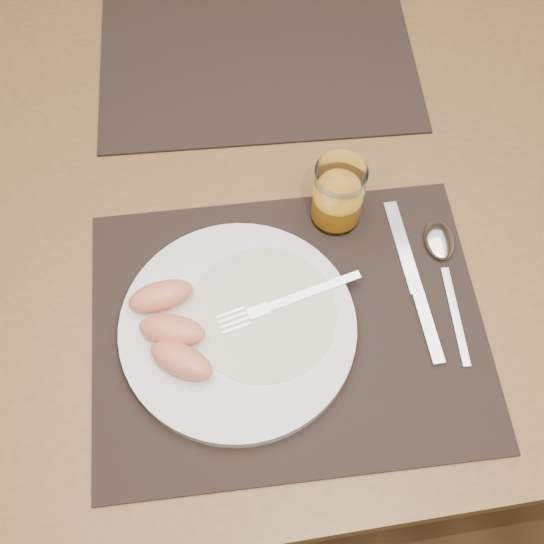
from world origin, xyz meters
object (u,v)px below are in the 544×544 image
Objects in this scene: placemat_near at (288,327)px; juice_glass at (338,197)px; spoon at (441,251)px; knife at (417,293)px; fork at (278,304)px; placemat_far at (256,49)px; table at (264,208)px; plate at (238,328)px.

juice_glass is (0.08, 0.14, 0.04)m from placemat_near.
spoon reaches higher than placemat_near.
knife is 2.35× the size of juice_glass.
juice_glass is (0.09, 0.12, 0.02)m from fork.
placemat_near is 2.04× the size of knife.
placemat_far is at bearing 107.09° from knife.
table is at bearing -95.98° from placemat_far.
table is 0.24m from plate.
table is 0.17m from juice_glass.
juice_glass reaches higher than placemat_far.
placemat_far is 2.04× the size of knife.
placemat_far is 0.44m from plate.
plate is 2.88× the size of juice_glass.
placemat_near is 4.80× the size of juice_glass.
placemat_near is 2.34× the size of spoon.
fork is (-0.04, -0.42, 0.02)m from placemat_far.
juice_glass is (-0.12, 0.07, 0.04)m from spoon.
plate reaches higher than spoon.
juice_glass reaches higher than plate.
plate is 1.41× the size of spoon.
spoon is at bearing 12.30° from fork.
fork reaches higher than knife.
table is 8.05× the size of fork.
knife is at bearing -130.64° from spoon.
spoon is (0.20, 0.07, 0.01)m from placemat_near.
table is 0.27m from knife.
knife is at bearing -58.84° from juice_glass.
spoon is (0.26, 0.06, -0.00)m from plate.
juice_glass reaches higher than table.
knife is at bearing -52.95° from table.
plate is 0.20m from juice_glass.
plate is 1.23× the size of knife.
plate reaches higher than placemat_near.
fork reaches higher than table.
spoon reaches higher than placemat_far.
placemat_near is 0.44m from placemat_far.
plate is at bearing -136.02° from juice_glass.
placemat_near is 0.06m from plate.
placemat_near is at bearing -3.80° from plate.
spoon is (0.17, -0.37, 0.01)m from placemat_far.
fork is 0.79× the size of knife.
table is 14.95× the size of juice_glass.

